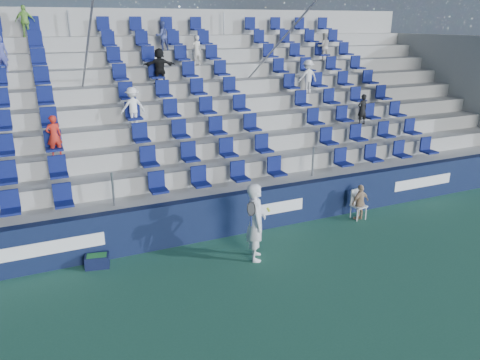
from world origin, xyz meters
name	(u,v)px	position (x,y,z in m)	size (l,w,h in m)	color
ground	(283,289)	(0.00, 0.00, 0.00)	(70.00, 70.00, 0.00)	#2A624A
sponsor_wall	(228,215)	(0.00, 3.15, 0.60)	(24.00, 0.32, 1.20)	#0F1939
grandstand	(173,126)	(0.00, 8.24, 2.13)	(24.00, 8.17, 6.63)	#9E9F99
tennis_player	(256,222)	(0.08, 1.56, 1.00)	(0.76, 0.85, 2.00)	white
line_judge_chair	(357,202)	(4.03, 2.64, 0.52)	(0.46, 0.47, 0.91)	white
line_judge	(360,202)	(4.03, 2.50, 0.55)	(0.65, 0.27, 1.11)	tan
ball_bin	(97,260)	(-3.65, 2.75, 0.17)	(0.63, 0.48, 0.32)	#0E1433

